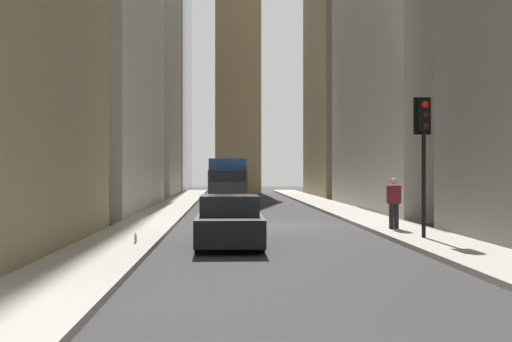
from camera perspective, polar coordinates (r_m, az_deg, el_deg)
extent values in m
plane|color=#302D30|center=(26.36, 0.75, -4.54)|extent=(135.00, 135.00, 0.00)
cube|color=#A8A399|center=(26.49, -9.05, -4.37)|extent=(90.00, 2.20, 0.14)
cube|color=#A8A399|center=(26.99, 10.36, -4.29)|extent=(90.00, 2.20, 0.14)
cube|color=#9E8966|center=(58.06, 9.79, 12.12)|extent=(14.52, 10.00, 28.58)
cube|color=#B7B2A5|center=(58.10, -11.65, 8.99)|extent=(12.92, 10.00, 22.37)
cube|color=#9E8966|center=(67.64, -1.52, 6.69)|extent=(4.39, 4.39, 19.98)
cube|color=#285699|center=(42.96, -2.39, -0.74)|extent=(4.60, 2.25, 2.60)
cube|color=#38383D|center=(39.76, -2.38, -1.30)|extent=(1.90, 2.25, 1.90)
cube|color=black|center=(39.75, -2.38, -0.44)|extent=(1.92, 2.09, 0.64)
cylinder|color=black|center=(39.80, -0.96, -2.38)|extent=(0.88, 0.28, 0.88)
cylinder|color=black|center=(39.80, -3.80, -2.38)|extent=(0.88, 0.28, 0.88)
cylinder|color=black|center=(44.40, -1.12, -2.14)|extent=(0.88, 0.28, 0.88)
cylinder|color=black|center=(44.39, -3.67, -2.14)|extent=(0.88, 0.28, 0.88)
cube|color=black|center=(18.81, -2.22, -4.75)|extent=(4.30, 1.78, 0.70)
cube|color=black|center=(18.97, -2.22, -2.84)|extent=(2.10, 1.58, 0.54)
cylinder|color=black|center=(17.51, 0.37, -5.78)|extent=(0.64, 0.22, 0.64)
cylinder|color=black|center=(17.50, -4.77, -5.79)|extent=(0.64, 0.22, 0.64)
cylinder|color=black|center=(20.19, -0.02, -5.02)|extent=(0.64, 0.22, 0.64)
cylinder|color=black|center=(20.19, -4.46, -5.02)|extent=(0.64, 0.22, 0.64)
cylinder|color=black|center=(20.64, 13.77, -1.07)|extent=(0.12, 0.12, 3.12)
cube|color=black|center=(20.70, 13.77, 4.50)|extent=(0.28, 0.32, 0.90)
cube|color=black|center=(20.85, 13.65, 4.47)|extent=(0.03, 0.52, 1.10)
sphere|color=red|center=(20.58, 13.90, 5.37)|extent=(0.20, 0.20, 0.20)
sphere|color=black|center=(20.55, 13.90, 4.54)|extent=(0.20, 0.20, 0.20)
sphere|color=black|center=(20.53, 13.90, 3.70)|extent=(0.20, 0.20, 0.20)
cylinder|color=black|center=(23.57, 11.60, -3.70)|extent=(0.16, 0.16, 0.85)
cylinder|color=black|center=(23.53, 11.19, -3.71)|extent=(0.16, 0.16, 0.85)
cube|color=maroon|center=(23.52, 11.39, -1.93)|extent=(0.26, 0.44, 0.61)
sphere|color=beige|center=(23.51, 11.39, -0.82)|extent=(0.22, 0.22, 0.22)
cylinder|color=#999EA3|center=(18.92, -9.98, -5.60)|extent=(0.07, 0.07, 0.20)
cylinder|color=#999EA3|center=(18.90, -9.98, -5.19)|extent=(0.03, 0.03, 0.07)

